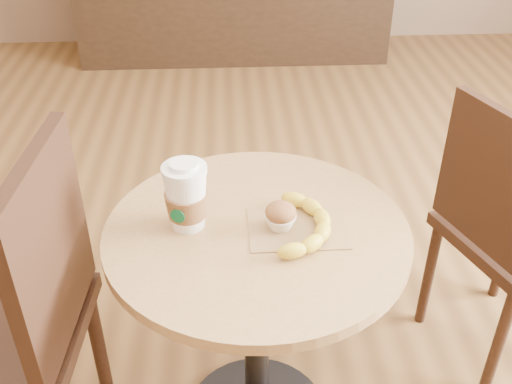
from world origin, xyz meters
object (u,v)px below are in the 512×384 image
cafe_table (257,288)px  banana (306,223)px  chair_right (507,229)px  muffin (281,216)px  coffee_cup (186,198)px  chair_left (14,323)px

cafe_table → banana: (0.12, -0.02, 0.22)m
banana → cafe_table: bearing=-175.4°
chair_right → banana: size_ratio=3.34×
chair_right → banana: chair_right is taller
chair_right → banana: bearing=92.4°
chair_right → muffin: 0.83m
muffin → coffee_cup: bearing=173.9°
chair_left → banana: size_ratio=3.69×
cafe_table → banana: 0.25m
coffee_cup → cafe_table: bearing=14.8°
chair_left → coffee_cup: size_ratio=5.71×
chair_left → banana: (0.72, 0.09, 0.21)m
banana → muffin: bearing=-179.9°
chair_left → coffee_cup: 0.52m
chair_right → muffin: (-0.74, -0.27, 0.27)m
chair_left → banana: bearing=101.0°
muffin → chair_right: bearing=20.1°
muffin → banana: muffin is taller
chair_right → coffee_cup: (-0.97, -0.25, 0.32)m
cafe_table → chair_right: (0.80, 0.27, -0.04)m
coffee_cup → banana: bearing=14.4°
chair_left → muffin: chair_left is taller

